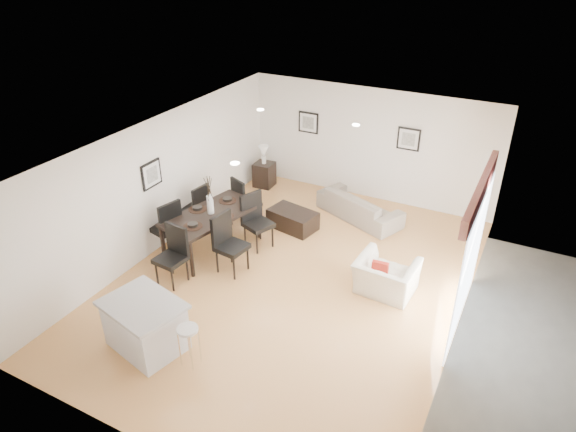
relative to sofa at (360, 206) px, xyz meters
The scene contains 26 objects.
ground 2.91m from the sofa, 94.52° to the right, with size 8.00×8.00×0.00m, color #DEA75B.
wall_back 1.55m from the sofa, 101.52° to the left, with size 6.00×0.04×2.70m, color white.
wall_front 6.97m from the sofa, 91.90° to the right, with size 6.00×0.04×2.70m, color white.
wall_left 4.45m from the sofa, 138.25° to the right, with size 0.04×8.00×2.70m, color white.
wall_right 4.13m from the sofa, 46.11° to the right, with size 0.04×8.00×2.70m, color white.
ceiling 3.76m from the sofa, 94.52° to the right, with size 6.00×8.00×0.02m, color white.
sofa is the anchor object (origin of this frame).
armchair 2.80m from the sofa, 60.07° to the right, with size 1.03×0.90×0.67m, color silver.
dining_table 3.45m from the sofa, 130.16° to the right, with size 1.40×2.15×0.83m.
dining_chair_wnear 4.29m from the sofa, 132.80° to the right, with size 0.63×0.63×1.16m.
dining_chair_wfar 3.62m from the sofa, 143.77° to the right, with size 0.54×0.54×1.07m.
dining_chair_enear 3.47m from the sofa, 116.04° to the right, with size 0.59×0.59×1.18m.
dining_chair_efar 2.59m from the sofa, 125.86° to the right, with size 0.67×0.67×1.15m.
dining_chair_head 4.44m from the sofa, 119.77° to the right, with size 0.55×0.55×1.12m.
dining_chair_foot 2.65m from the sofa, 148.46° to the right, with size 0.63×0.63×1.06m.
vase 3.53m from the sofa, 130.16° to the right, with size 1.02×1.57×0.80m.
coffee_table 1.60m from the sofa, 135.49° to the right, with size 1.03×0.62×0.41m, color black.
side_table 2.80m from the sofa, behind, with size 0.47×0.47×0.62m, color black.
table_lamp 2.87m from the sofa, behind, with size 0.25×0.25×0.47m.
cushion 2.84m from the sofa, 62.72° to the right, with size 0.29×0.09×0.29m, color maroon.
kitchen_island 5.67m from the sofa, 105.17° to the right, with size 1.38×1.17×0.84m.
bar_stool 5.52m from the sofa, 96.80° to the right, with size 0.32×0.32×0.69m.
framed_print_back_left 2.52m from the sofa, 149.23° to the left, with size 0.52×0.04×0.52m.
framed_print_back_right 1.86m from the sofa, 58.31° to the left, with size 0.52×0.04×0.52m.
framed_print_left_wall 4.64m from the sofa, 136.06° to the right, with size 0.04×0.52×0.52m.
sliding_door 4.00m from the sofa, 43.42° to the right, with size 0.12×2.70×2.57m.
Camera 1 is at (3.51, -7.00, 5.73)m, focal length 32.00 mm.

